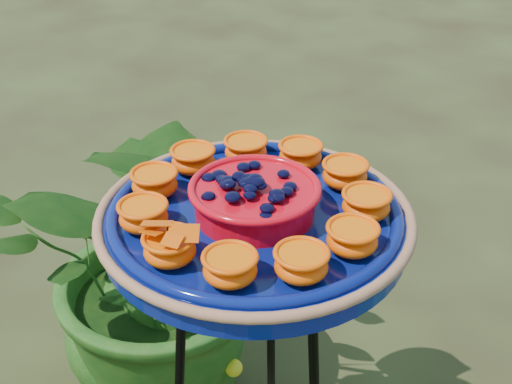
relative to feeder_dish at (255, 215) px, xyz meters
The scene contains 2 objects.
feeder_dish is the anchor object (origin of this frame).
shrub_back_left 0.78m from the feeder_dish, 142.03° to the left, with size 0.81×0.70×0.90m, color #144713.
Camera 1 is at (0.53, -0.61, 1.51)m, focal length 50.00 mm.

